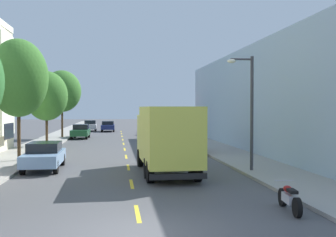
{
  "coord_description": "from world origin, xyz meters",
  "views": [
    {
      "loc": [
        -0.64,
        -10.78,
        3.26
      ],
      "look_at": [
        4.12,
        27.47,
        2.27
      ],
      "focal_mm": 44.52,
      "sensor_mm": 36.0,
      "label": 1
    }
  ],
  "objects_px": {
    "street_lamp": "(248,103)",
    "parked_pickup_red": "(158,128)",
    "moving_navy_sedan": "(108,126)",
    "parked_motorcycle": "(289,199)",
    "street_tree_second": "(18,78)",
    "parked_hatchback_forest": "(81,131)",
    "street_tree_farthest": "(62,91)",
    "street_tree_third": "(47,96)",
    "parked_sedan_sky": "(44,155)",
    "parked_wagon_burgundy": "(164,131)",
    "delivery_box_truck": "(167,136)",
    "parked_suv_orange": "(186,139)",
    "parked_hatchback_silver": "(90,126)",
    "parked_hatchback_champagne": "(153,127)"
  },
  "relations": [
    {
      "from": "street_lamp",
      "to": "parked_pickup_red",
      "type": "bearing_deg",
      "value": 93.2
    },
    {
      "from": "moving_navy_sedan",
      "to": "parked_motorcycle",
      "type": "relative_size",
      "value": 2.19
    },
    {
      "from": "street_tree_second",
      "to": "moving_navy_sedan",
      "type": "relative_size",
      "value": 1.6
    },
    {
      "from": "moving_navy_sedan",
      "to": "parked_hatchback_forest",
      "type": "bearing_deg",
      "value": -101.35
    },
    {
      "from": "street_tree_farthest",
      "to": "street_lamp",
      "type": "height_order",
      "value": "street_tree_farthest"
    },
    {
      "from": "street_tree_third",
      "to": "parked_motorcycle",
      "type": "height_order",
      "value": "street_tree_third"
    },
    {
      "from": "street_tree_farthest",
      "to": "parked_sedan_sky",
      "type": "xyz_separation_m",
      "value": [
        1.96,
        -22.99,
        -4.29
      ]
    },
    {
      "from": "parked_wagon_burgundy",
      "to": "moving_navy_sedan",
      "type": "distance_m",
      "value": 16.13
    },
    {
      "from": "delivery_box_truck",
      "to": "street_tree_second",
      "type": "bearing_deg",
      "value": 146.54
    },
    {
      "from": "street_tree_third",
      "to": "parked_wagon_burgundy",
      "type": "bearing_deg",
      "value": 35.05
    },
    {
      "from": "parked_suv_orange",
      "to": "delivery_box_truck",
      "type": "bearing_deg",
      "value": -104.99
    },
    {
      "from": "parked_hatchback_silver",
      "to": "parked_motorcycle",
      "type": "distance_m",
      "value": 47.83
    },
    {
      "from": "street_tree_farthest",
      "to": "parked_suv_orange",
      "type": "xyz_separation_m",
      "value": [
        10.71,
        -16.0,
        -4.05
      ]
    },
    {
      "from": "street_tree_farthest",
      "to": "parked_hatchback_champagne",
      "type": "xyz_separation_m",
      "value": [
        10.64,
        9.62,
        -4.28
      ]
    },
    {
      "from": "street_tree_second",
      "to": "parked_motorcycle",
      "type": "height_order",
      "value": "street_tree_second"
    },
    {
      "from": "parked_wagon_burgundy",
      "to": "moving_navy_sedan",
      "type": "relative_size",
      "value": 1.05
    },
    {
      "from": "street_tree_third",
      "to": "delivery_box_truck",
      "type": "height_order",
      "value": "street_tree_third"
    },
    {
      "from": "parked_hatchback_champagne",
      "to": "street_tree_third",
      "type": "bearing_deg",
      "value": -118.49
    },
    {
      "from": "parked_hatchback_champagne",
      "to": "parked_suv_orange",
      "type": "height_order",
      "value": "parked_suv_orange"
    },
    {
      "from": "moving_navy_sedan",
      "to": "parked_motorcycle",
      "type": "bearing_deg",
      "value": -81.83
    },
    {
      "from": "street_tree_third",
      "to": "parked_motorcycle",
      "type": "xyz_separation_m",
      "value": [
        11.15,
        -23.17,
        -3.84
      ]
    },
    {
      "from": "parked_suv_orange",
      "to": "parked_sedan_sky",
      "type": "xyz_separation_m",
      "value": [
        -8.75,
        -6.99,
        -0.24
      ]
    },
    {
      "from": "parked_sedan_sky",
      "to": "moving_navy_sedan",
      "type": "relative_size",
      "value": 1.01
    },
    {
      "from": "street_tree_second",
      "to": "parked_sedan_sky",
      "type": "xyz_separation_m",
      "value": [
        1.96,
        -3.05,
        -4.28
      ]
    },
    {
      "from": "parked_pickup_red",
      "to": "parked_motorcycle",
      "type": "bearing_deg",
      "value": -89.28
    },
    {
      "from": "street_tree_farthest",
      "to": "parked_sedan_sky",
      "type": "bearing_deg",
      "value": -85.12
    },
    {
      "from": "parked_hatchback_forest",
      "to": "parked_pickup_red",
      "type": "relative_size",
      "value": 0.76
    },
    {
      "from": "moving_navy_sedan",
      "to": "parked_hatchback_silver",
      "type": "bearing_deg",
      "value": 151.58
    },
    {
      "from": "parked_wagon_burgundy",
      "to": "parked_suv_orange",
      "type": "xyz_separation_m",
      "value": [
        0.01,
        -13.54,
        0.18
      ]
    },
    {
      "from": "parked_wagon_burgundy",
      "to": "parked_motorcycle",
      "type": "relative_size",
      "value": 2.29
    },
    {
      "from": "parked_pickup_red",
      "to": "parked_hatchback_silver",
      "type": "relative_size",
      "value": 1.32
    },
    {
      "from": "parked_hatchback_forest",
      "to": "delivery_box_truck",
      "type": "bearing_deg",
      "value": -75.9
    },
    {
      "from": "street_tree_third",
      "to": "parked_sedan_sky",
      "type": "height_order",
      "value": "street_tree_third"
    },
    {
      "from": "parked_pickup_red",
      "to": "moving_navy_sedan",
      "type": "xyz_separation_m",
      "value": [
        -6.09,
        8.55,
        -0.08
      ]
    },
    {
      "from": "street_tree_farthest",
      "to": "parked_hatchback_silver",
      "type": "height_order",
      "value": "street_tree_farthest"
    },
    {
      "from": "street_tree_second",
      "to": "parked_hatchback_champagne",
      "type": "height_order",
      "value": "street_tree_second"
    },
    {
      "from": "parked_hatchback_champagne",
      "to": "parked_motorcycle",
      "type": "bearing_deg",
      "value": -89.31
    },
    {
      "from": "parked_hatchback_forest",
      "to": "parked_hatchback_champagne",
      "type": "bearing_deg",
      "value": 49.7
    },
    {
      "from": "moving_navy_sedan",
      "to": "parked_motorcycle",
      "type": "distance_m",
      "value": 46.07
    },
    {
      "from": "parked_hatchback_silver",
      "to": "parked_motorcycle",
      "type": "bearing_deg",
      "value": -79.08
    },
    {
      "from": "street_tree_third",
      "to": "parked_wagon_burgundy",
      "type": "distance_m",
      "value": 13.52
    },
    {
      "from": "parked_wagon_burgundy",
      "to": "parked_hatchback_silver",
      "type": "relative_size",
      "value": 1.17
    },
    {
      "from": "parked_wagon_burgundy",
      "to": "parked_motorcycle",
      "type": "xyz_separation_m",
      "value": [
        0.45,
        -30.68,
        -0.39
      ]
    },
    {
      "from": "street_tree_farthest",
      "to": "moving_navy_sedan",
      "type": "height_order",
      "value": "street_tree_farthest"
    },
    {
      "from": "delivery_box_truck",
      "to": "parked_pickup_red",
      "type": "distance_m",
      "value": 29.41
    },
    {
      "from": "street_tree_second",
      "to": "parked_suv_orange",
      "type": "distance_m",
      "value": 12.11
    },
    {
      "from": "street_tree_third",
      "to": "parked_suv_orange",
      "type": "bearing_deg",
      "value": -29.37
    },
    {
      "from": "parked_hatchback_forest",
      "to": "parked_hatchback_silver",
      "type": "bearing_deg",
      "value": 89.56
    },
    {
      "from": "street_tree_second",
      "to": "delivery_box_truck",
      "type": "distance_m",
      "value": 10.33
    },
    {
      "from": "delivery_box_truck",
      "to": "parked_sedan_sky",
      "type": "relative_size",
      "value": 1.6
    }
  ]
}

